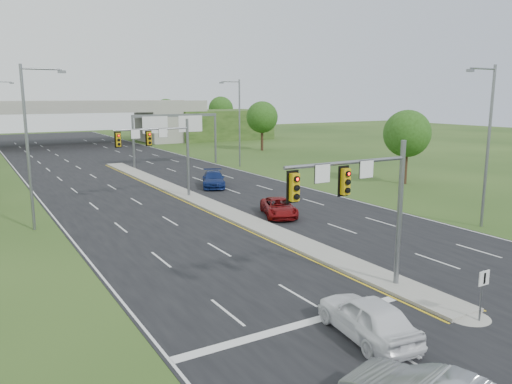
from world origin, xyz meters
The scene contains 20 objects.
ground centered at (0.00, 0.00, 0.00)m, with size 240.00×240.00×0.00m, color #264117.
road centered at (0.00, 35.00, 0.01)m, with size 24.00×160.00×0.02m, color black.
median centered at (0.00, 23.00, 0.10)m, with size 2.00×54.00×0.16m, color gray.
median_nose centered at (0.00, -4.00, 0.10)m, with size 2.00×2.00×0.16m, color gray.
lane_markings centered at (-0.60, 28.91, 0.02)m, with size 23.72×160.00×0.01m.
signal_mast_near centered at (-2.26, -0.07, 4.73)m, with size 6.62×0.60×7.00m.
signal_mast_far centered at (-2.26, 24.93, 4.73)m, with size 6.62×0.60×7.00m.
keep_right_sign centered at (0.00, -4.53, 1.52)m, with size 0.60×0.13×2.20m.
sign_gantry centered at (6.68, 44.92, 5.24)m, with size 11.58×0.44×6.67m.
overpass centered at (0.00, 80.00, 3.55)m, with size 80.00×14.00×8.10m.
lightpole_l_mid centered at (-13.30, 20.00, 6.10)m, with size 2.85×0.25×11.00m.
lightpole_r_near centered at (13.30, 5.00, 6.10)m, with size 2.85×0.25×11.00m.
lightpole_r_far centered at (13.30, 40.00, 6.10)m, with size 2.85×0.25×11.00m.
tree_r_near centered at (22.00, 20.00, 5.18)m, with size 4.80×4.80×7.60m.
tree_r_mid centered at (26.00, 55.00, 5.51)m, with size 5.20×5.20×8.12m.
tree_back_c centered at (24.00, 94.00, 5.51)m, with size 5.60×5.60×8.32m.
tree_back_d centered at (38.00, 94.00, 5.84)m, with size 6.00×6.00×8.85m.
car_white centered at (-4.78, -3.14, 0.84)m, with size 1.93×4.80×1.63m, color white.
car_far_a centered at (2.97, 14.73, 0.69)m, with size 2.24×4.86×1.35m, color maroon.
car_far_b centered at (4.13, 28.41, 0.79)m, with size 2.16×5.31×1.54m, color navy.
Camera 1 is at (-17.27, -16.01, 8.97)m, focal length 35.00 mm.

